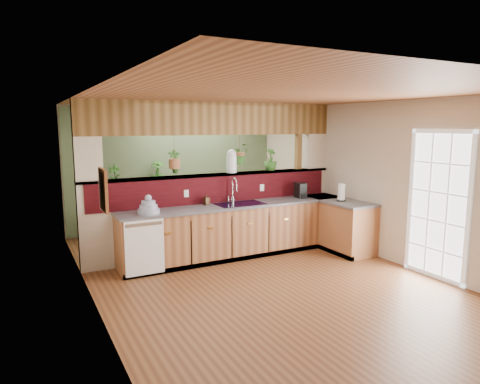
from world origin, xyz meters
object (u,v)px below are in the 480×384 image
paper_towel (341,193)px  dish_stack (149,208)px  glass_jar (232,161)px  shelving_console (142,210)px  coffee_maker (301,191)px  faucet (233,189)px  soap_dispenser (206,199)px

paper_towel → dish_stack: bearing=171.6°
glass_jar → shelving_console: 2.46m
coffee_maker → paper_towel: bearing=-45.0°
faucet → glass_jar: glass_jar is taller
soap_dispenser → paper_towel: 2.37m
dish_stack → soap_dispenser: size_ratio=1.75×
paper_towel → coffee_maker: bearing=126.1°
dish_stack → faucet: bearing=9.2°
soap_dispenser → shelving_console: (-0.54, 2.10, -0.50)m
soap_dispenser → paper_towel: bearing=-18.5°
faucet → coffee_maker: faucet is taller
shelving_console → faucet: bearing=-73.5°
faucet → paper_towel: 1.90m
dish_stack → soap_dispenser: 1.08m
faucet → glass_jar: bearing=71.0°
shelving_console → glass_jar: bearing=-69.3°
glass_jar → shelving_console: size_ratio=0.28×
coffee_maker → glass_jar: glass_jar is taller
soap_dispenser → glass_jar: (0.58, 0.20, 0.60)m
coffee_maker → paper_towel: paper_towel is taller
shelving_console → paper_towel: bearing=-55.4°
dish_stack → glass_jar: glass_jar is taller
soap_dispenser → shelving_console: size_ratio=0.13×
soap_dispenser → coffee_maker: size_ratio=0.69×
coffee_maker → paper_towel: 0.74m
coffee_maker → soap_dispenser: bearing=-176.0°
faucet → shelving_console: size_ratio=0.30×
soap_dispenser → shelving_console: soap_dispenser is taller
coffee_maker → shelving_console: 3.30m
coffee_maker → shelving_console: coffee_maker is taller
paper_towel → glass_jar: size_ratio=0.79×
dish_stack → coffee_maker: 2.86m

